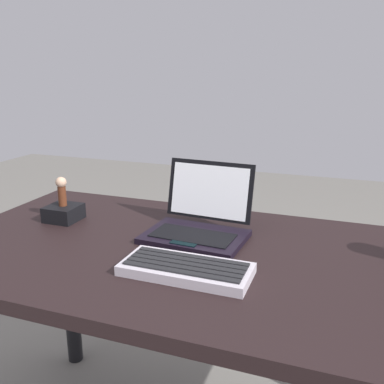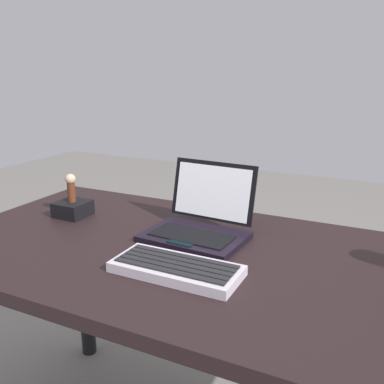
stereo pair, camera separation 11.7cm
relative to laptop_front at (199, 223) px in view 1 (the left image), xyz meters
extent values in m
cube|color=black|center=(0.06, -0.10, -0.06)|extent=(1.50, 0.74, 0.04)
cylinder|color=black|center=(-0.62, 0.21, -0.42)|extent=(0.06, 0.06, 0.69)
cube|color=black|center=(0.00, -0.03, -0.03)|extent=(0.29, 0.21, 0.02)
cube|color=black|center=(0.00, -0.05, -0.02)|extent=(0.23, 0.12, 0.00)
cube|color=black|center=(-0.01, -0.11, -0.02)|extent=(0.07, 0.04, 0.00)
cube|color=black|center=(0.01, 0.08, 0.08)|extent=(0.26, 0.06, 0.17)
cube|color=white|center=(0.00, 0.08, 0.07)|extent=(0.24, 0.05, 0.15)
cube|color=#4CF259|center=(0.00, 0.07, 0.06)|extent=(0.22, 0.02, 0.01)
cube|color=#BCB3BE|center=(0.05, -0.24, -0.03)|extent=(0.30, 0.14, 0.02)
cube|color=black|center=(0.05, -0.28, -0.01)|extent=(0.28, 0.02, 0.00)
cube|color=black|center=(0.05, -0.26, -0.01)|extent=(0.28, 0.02, 0.00)
cube|color=black|center=(0.05, -0.24, -0.01)|extent=(0.28, 0.02, 0.00)
cube|color=black|center=(0.05, -0.21, -0.01)|extent=(0.28, 0.02, 0.00)
cube|color=black|center=(0.05, -0.19, -0.01)|extent=(0.28, 0.02, 0.00)
cube|color=black|center=(-0.45, -0.02, -0.02)|extent=(0.10, 0.10, 0.05)
cylinder|color=#542816|center=(-0.45, -0.02, 0.04)|extent=(0.02, 0.02, 0.06)
sphere|color=tan|center=(-0.45, -0.02, 0.08)|extent=(0.03, 0.03, 0.03)
camera|label=1|loc=(0.37, -1.08, 0.42)|focal=39.92mm
camera|label=2|loc=(0.48, -1.03, 0.42)|focal=39.92mm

